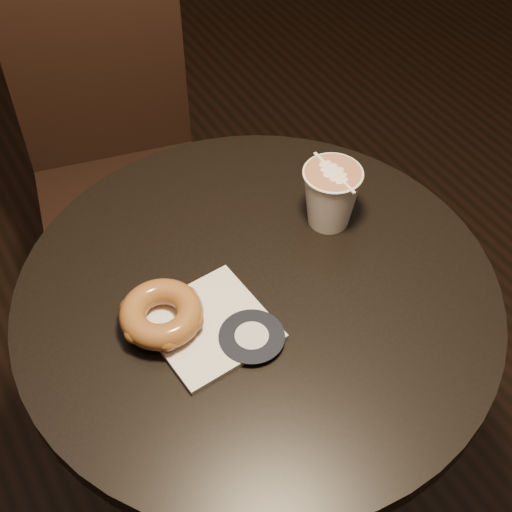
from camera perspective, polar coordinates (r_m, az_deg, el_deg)
name	(u,v)px	position (r m, az deg, el deg)	size (l,w,h in m)	color
cafe_table	(257,366)	(1.19, 0.11, -8.78)	(0.70, 0.70, 0.75)	black
chair	(114,145)	(1.63, -11.29, 8.74)	(0.45, 0.45, 0.95)	black
pastry_bag	(210,326)	(0.98, -3.71, -5.59)	(0.15, 0.15, 0.01)	silver
doughnut	(161,314)	(0.97, -7.58, -4.61)	(0.11, 0.11, 0.04)	brown
latte_cup	(331,197)	(1.09, 5.98, 4.73)	(0.09, 0.09, 0.10)	white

